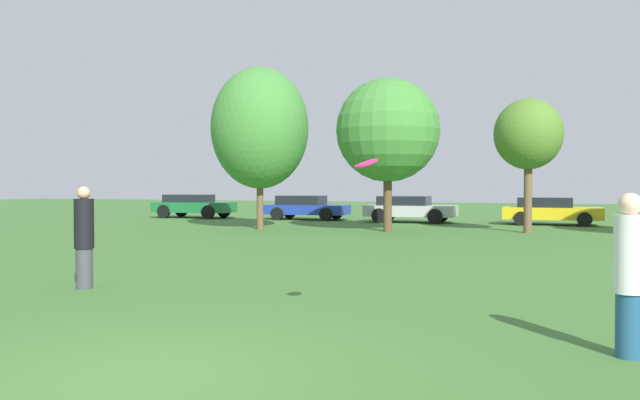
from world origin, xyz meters
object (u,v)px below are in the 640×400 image
at_px(tree_2, 528,135).
at_px(tree_1, 388,130).
at_px(frisbee, 366,163).
at_px(parked_car_yellow, 550,211).
at_px(person_thrower, 84,237).
at_px(parked_car_green, 193,205).
at_px(person_catcher, 630,274).
at_px(parked_car_silver, 409,208).
at_px(parked_car_blue, 305,207).
at_px(tree_0, 260,128).

bearing_deg(tree_2, tree_1, -166.29).
xyz_separation_m(frisbee, parked_car_yellow, (1.00, 22.99, -1.39)).
distance_m(person_thrower, parked_car_green, 24.09).
height_order(person_thrower, tree_1, tree_1).
xyz_separation_m(tree_1, parked_car_green, (-12.40, 6.08, -3.12)).
height_order(person_catcher, tree_1, tree_1).
distance_m(tree_2, parked_car_silver, 8.04).
bearing_deg(person_catcher, parked_car_blue, -49.46).
height_order(tree_1, tree_2, tree_1).
bearing_deg(parked_car_green, tree_1, -28.77).
bearing_deg(tree_2, parked_car_silver, 139.05).
relative_size(frisbee, tree_1, 0.05).
xyz_separation_m(person_thrower, tree_2, (5.89, 16.32, 2.69)).
bearing_deg(tree_2, person_thrower, -109.84).
bearing_deg(frisbee, tree_0, 120.95).
xyz_separation_m(person_thrower, person_catcher, (8.29, -1.52, -0.02)).
distance_m(person_catcher, tree_1, 18.42).
xyz_separation_m(tree_2, parked_car_silver, (-5.66, 4.91, -2.90)).
bearing_deg(parked_car_yellow, person_catcher, -88.02).
distance_m(person_catcher, parked_car_silver, 24.14).
height_order(tree_1, parked_car_silver, tree_1).
bearing_deg(person_thrower, tree_0, 116.15).
height_order(person_catcher, frisbee, frisbee).
bearing_deg(parked_car_blue, tree_2, -28.70).
xyz_separation_m(frisbee, parked_car_blue, (-10.62, 23.03, -1.38)).
relative_size(tree_0, parked_car_blue, 1.53).
distance_m(frisbee, parked_car_yellow, 23.05).
height_order(person_catcher, tree_0, tree_0).
xyz_separation_m(person_thrower, parked_car_yellow, (6.41, 21.71, -0.25)).
bearing_deg(parked_car_silver, tree_1, -85.83).
bearing_deg(parked_car_green, tree_2, -18.37).
bearing_deg(parked_car_blue, person_thrower, -79.17).
relative_size(tree_1, parked_car_blue, 1.37).
distance_m(person_thrower, tree_0, 15.46).
bearing_deg(parked_car_green, person_thrower, -64.28).
bearing_deg(person_thrower, parked_car_silver, 99.81).
relative_size(person_catcher, tree_0, 0.26).
bearing_deg(parked_car_blue, parked_car_yellow, -2.83).
xyz_separation_m(person_catcher, parked_car_blue, (-13.50, 23.27, -0.23)).
bearing_deg(tree_2, frisbee, -91.57).
relative_size(person_catcher, tree_2, 0.34).
relative_size(person_catcher, tree_1, 0.29).
bearing_deg(person_thrower, tree_1, 96.79).
bearing_deg(tree_1, tree_2, 13.71).
height_order(parked_car_green, parked_car_silver, parked_car_green).
bearing_deg(parked_car_yellow, parked_car_silver, -178.23).
bearing_deg(person_catcher, tree_0, -42.00).
bearing_deg(parked_car_silver, person_thrower, -93.26).
xyz_separation_m(person_thrower, parked_car_green, (-11.45, 21.20, -0.21)).
distance_m(parked_car_blue, parked_car_yellow, 11.62).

